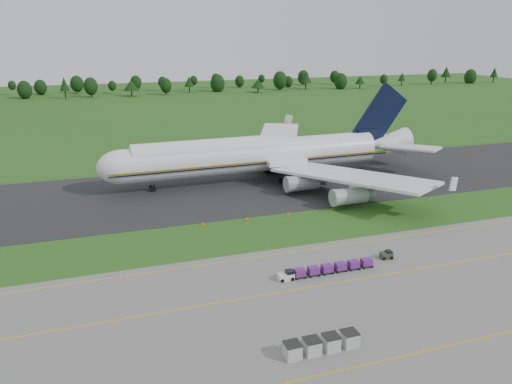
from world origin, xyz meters
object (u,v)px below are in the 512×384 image
object	(u,v)px
aircraft	(260,154)
edge_markers	(247,219)
baggage_train	(325,269)
utility_cart	(386,255)
uld_row	(321,344)

from	to	relation	value
aircraft	edge_markers	distance (m)	28.94
baggage_train	edge_markers	world-z (taller)	baggage_train
utility_cart	aircraft	bearing A→B (deg)	95.45
baggage_train	utility_cart	size ratio (longest dim) A/B	7.65
edge_markers	uld_row	bearing A→B (deg)	-96.05
utility_cart	edge_markers	world-z (taller)	utility_cart
utility_cart	baggage_train	bearing A→B (deg)	-171.95
utility_cart	edge_markers	distance (m)	28.63
aircraft	baggage_train	size ratio (longest dim) A/B	5.22
uld_row	edge_markers	xyz separation A→B (m)	(4.53, 42.73, -0.71)
utility_cart	edge_markers	xyz separation A→B (m)	(-16.27, 23.56, -0.30)
uld_row	aircraft	bearing A→B (deg)	76.79
baggage_train	uld_row	size ratio (longest dim) A/B	1.72
aircraft	uld_row	size ratio (longest dim) A/B	8.97
utility_cart	edge_markers	size ratio (longest dim) A/B	0.11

